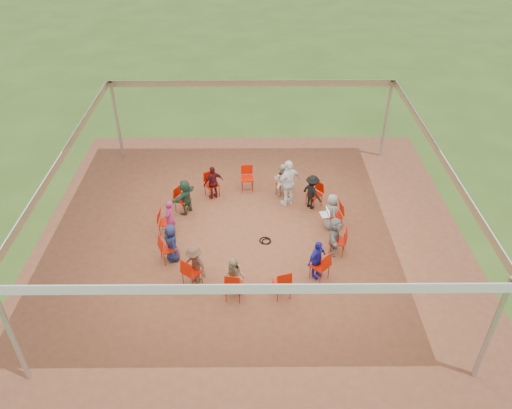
{
  "coord_description": "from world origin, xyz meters",
  "views": [
    {
      "loc": [
        0.04,
        -11.94,
        9.63
      ],
      "look_at": [
        0.13,
        0.3,
        0.99
      ],
      "focal_mm": 35.0,
      "sensor_mm": 36.0,
      "label": 1
    }
  ],
  "objects_px": {
    "chair_2": "(283,182)",
    "chair_4": "(212,185)",
    "person_seated_4": "(185,197)",
    "chair_0": "(335,215)",
    "chair_3": "(247,179)",
    "person_seated_3": "(213,182)",
    "standing_person": "(288,183)",
    "person_seated_0": "(331,211)",
    "chair_1": "(314,195)",
    "chair_11": "(320,266)",
    "chair_9": "(234,285)",
    "person_seated_8": "(235,278)",
    "cable_coil": "(266,241)",
    "person_seated_1": "(312,192)",
    "person_seated_6": "(172,243)",
    "person_seated_2": "(282,180)",
    "chair_7": "(168,248)",
    "chair_12": "(338,241)",
    "person_seated_5": "(170,218)",
    "person_seated_10": "(334,236)",
    "chair_5": "(183,200)",
    "chair_8": "(192,272)",
    "chair_10": "(282,283)",
    "person_seated_7": "(195,265)",
    "laptop": "(326,213)",
    "chair_6": "(166,222)",
    "person_seated_9": "(317,259)"
  },
  "relations": [
    {
      "from": "chair_6",
      "to": "chair_0",
      "type": "bearing_deg",
      "value": 96.92
    },
    {
      "from": "chair_9",
      "to": "chair_7",
      "type": "bearing_deg",
      "value": 152.31
    },
    {
      "from": "chair_11",
      "to": "chair_2",
      "type": "bearing_deg",
      "value": 55.38
    },
    {
      "from": "chair_10",
      "to": "cable_coil",
      "type": "xyz_separation_m",
      "value": [
        -0.37,
        2.25,
        -0.43
      ]
    },
    {
      "from": "chair_3",
      "to": "person_seated_6",
      "type": "distance_m",
      "value": 4.2
    },
    {
      "from": "chair_11",
      "to": "person_seated_8",
      "type": "bearing_deg",
      "value": 149.74
    },
    {
      "from": "chair_1",
      "to": "person_seated_8",
      "type": "xyz_separation_m",
      "value": [
        -2.5,
        -4.07,
        0.16
      ]
    },
    {
      "from": "chair_2",
      "to": "person_seated_4",
      "type": "distance_m",
      "value": 3.39
    },
    {
      "from": "standing_person",
      "to": "cable_coil",
      "type": "bearing_deg",
      "value": 31.08
    },
    {
      "from": "chair_6",
      "to": "chair_8",
      "type": "bearing_deg",
      "value": 27.69
    },
    {
      "from": "chair_6",
      "to": "person_seated_1",
      "type": "height_order",
      "value": "person_seated_1"
    },
    {
      "from": "chair_4",
      "to": "person_seated_3",
      "type": "distance_m",
      "value": 0.2
    },
    {
      "from": "chair_3",
      "to": "person_seated_2",
      "type": "xyz_separation_m",
      "value": [
        1.18,
        -0.33,
        0.16
      ]
    },
    {
      "from": "chair_1",
      "to": "chair_11",
      "type": "bearing_deg",
      "value": 138.46
    },
    {
      "from": "chair_0",
      "to": "chair_7",
      "type": "distance_m",
      "value": 5.19
    },
    {
      "from": "chair_0",
      "to": "person_seated_7",
      "type": "height_order",
      "value": "person_seated_7"
    },
    {
      "from": "chair_11",
      "to": "person_seated_8",
      "type": "distance_m",
      "value": 2.38
    },
    {
      "from": "chair_1",
      "to": "laptop",
      "type": "bearing_deg",
      "value": 153.32
    },
    {
      "from": "person_seated_2",
      "to": "standing_person",
      "type": "xyz_separation_m",
      "value": [
        0.18,
        -0.53,
        0.22
      ]
    },
    {
      "from": "chair_2",
      "to": "chair_4",
      "type": "distance_m",
      "value": 2.43
    },
    {
      "from": "person_seated_5",
      "to": "chair_4",
      "type": "bearing_deg",
      "value": 154.87
    },
    {
      "from": "chair_0",
      "to": "chair_11",
      "type": "bearing_deg",
      "value": 152.31
    },
    {
      "from": "laptop",
      "to": "person_seated_10",
      "type": "bearing_deg",
      "value": 173.7
    },
    {
      "from": "chair_0",
      "to": "chair_3",
      "type": "bearing_deg",
      "value": 41.54
    },
    {
      "from": "person_seated_6",
      "to": "chair_4",
      "type": "bearing_deg",
      "value": 139.98
    },
    {
      "from": "person_seated_10",
      "to": "chair_5",
      "type": "bearing_deg",
      "value": 82.91
    },
    {
      "from": "chair_10",
      "to": "chair_2",
      "type": "bearing_deg",
      "value": 69.23
    },
    {
      "from": "person_seated_3",
      "to": "person_seated_9",
      "type": "relative_size",
      "value": 1.0
    },
    {
      "from": "standing_person",
      "to": "person_seated_0",
      "type": "bearing_deg",
      "value": 96.9
    },
    {
      "from": "chair_11",
      "to": "person_seated_10",
      "type": "xyz_separation_m",
      "value": [
        0.53,
        1.11,
        0.16
      ]
    },
    {
      "from": "cable_coil",
      "to": "chair_5",
      "type": "bearing_deg",
      "value": 149.06
    },
    {
      "from": "person_seated_3",
      "to": "cable_coil",
      "type": "distance_m",
      "value": 2.98
    },
    {
      "from": "person_seated_8",
      "to": "person_seated_4",
      "type": "bearing_deg",
      "value": 124.62
    },
    {
      "from": "chair_8",
      "to": "chair_4",
      "type": "bearing_deg",
      "value": 124.62
    },
    {
      "from": "chair_9",
      "to": "chair_11",
      "type": "distance_m",
      "value": 2.43
    },
    {
      "from": "person_seated_3",
      "to": "chair_2",
      "type": "bearing_deg",
      "value": 154.87
    },
    {
      "from": "chair_7",
      "to": "chair_10",
      "type": "distance_m",
      "value": 3.46
    },
    {
      "from": "chair_7",
      "to": "person_seated_10",
      "type": "bearing_deg",
      "value": 69.74
    },
    {
      "from": "chair_6",
      "to": "chair_7",
      "type": "height_order",
      "value": "same"
    },
    {
      "from": "chair_9",
      "to": "person_seated_1",
      "type": "bearing_deg",
      "value": 69.74
    },
    {
      "from": "chair_1",
      "to": "cable_coil",
      "type": "relative_size",
      "value": 2.17
    },
    {
      "from": "chair_0",
      "to": "chair_4",
      "type": "height_order",
      "value": "same"
    },
    {
      "from": "chair_5",
      "to": "chair_7",
      "type": "relative_size",
      "value": 1.0
    },
    {
      "from": "chair_8",
      "to": "chair_10",
      "type": "bearing_deg",
      "value": 27.69
    },
    {
      "from": "person_seated_8",
      "to": "person_seated_1",
      "type": "bearing_deg",
      "value": 69.23
    },
    {
      "from": "chair_0",
      "to": "person_seated_6",
      "type": "distance_m",
      "value": 5.07
    },
    {
      "from": "person_seated_3",
      "to": "person_seated_4",
      "type": "distance_m",
      "value": 1.19
    },
    {
      "from": "chair_0",
      "to": "standing_person",
      "type": "relative_size",
      "value": 0.54
    },
    {
      "from": "person_seated_2",
      "to": "person_seated_10",
      "type": "relative_size",
      "value": 1.0
    },
    {
      "from": "chair_12",
      "to": "person_seated_5",
      "type": "height_order",
      "value": "person_seated_5"
    }
  ]
}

